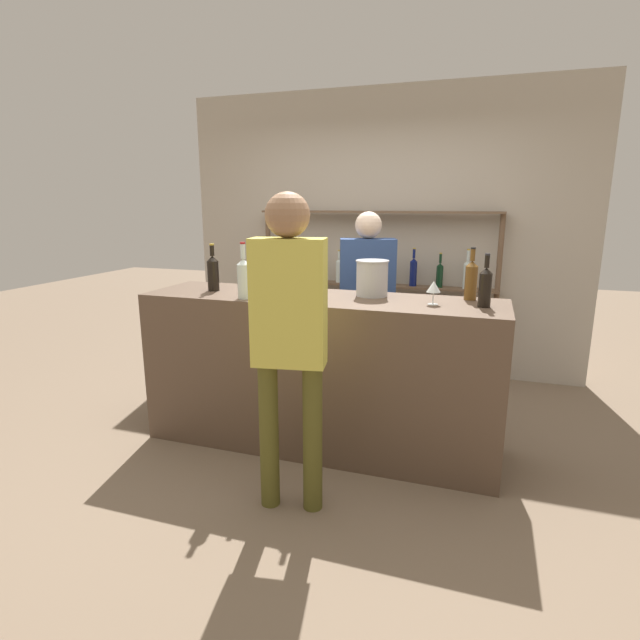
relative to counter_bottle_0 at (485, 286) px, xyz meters
name	(u,v)px	position (x,y,z in m)	size (l,w,h in m)	color
ground_plane	(320,443)	(-1.06, 0.00, -1.21)	(16.00, 16.00, 0.00)	#7A6651
bar_counter	(320,372)	(-1.06, 0.00, -0.67)	(2.46, 0.65, 1.08)	brown
back_wall	(380,233)	(-1.06, 1.92, 0.19)	(4.06, 0.12, 2.80)	#B2A899
back_shelf	(376,266)	(-1.05, 1.74, -0.12)	(2.39, 0.18, 1.63)	brown
counter_bottle_0	(485,286)	(0.00, 0.00, 0.00)	(0.08, 0.08, 0.33)	black
counter_bottle_1	(314,279)	(-1.06, -0.13, 0.01)	(0.08, 0.08, 0.36)	silver
counter_bottle_2	(213,272)	(-1.87, -0.02, 0.01)	(0.08, 0.08, 0.34)	black
counter_bottle_3	(244,277)	(-1.52, -0.22, 0.01)	(0.09, 0.09, 0.37)	silver
counter_bottle_4	(471,279)	(-0.09, 0.22, 0.01)	(0.08, 0.08, 0.34)	brown
counter_bottle_5	(272,275)	(-1.39, -0.06, 0.01)	(0.07, 0.07, 0.36)	silver
wine_glass	(434,287)	(-0.30, -0.03, -0.02)	(0.09, 0.09, 0.15)	silver
ice_bucket	(372,278)	(-0.74, 0.15, -0.01)	(0.23, 0.23, 0.24)	#B2B2B7
customer_center	(289,327)	(-0.97, -0.78, -0.15)	(0.41, 0.23, 1.76)	brown
server_behind_counter	(367,295)	(-0.93, 0.82, -0.25)	(0.49, 0.32, 1.64)	#121C33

